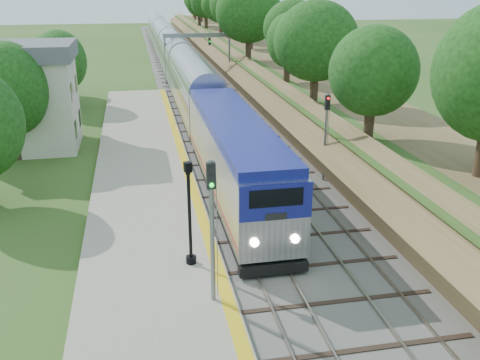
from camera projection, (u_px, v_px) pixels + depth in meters
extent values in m
cube|color=#4C4944|center=(190.00, 77.00, 72.09)|extent=(9.50, 170.00, 0.12)
cube|color=gray|center=(170.00, 76.00, 71.55)|extent=(0.08, 170.00, 0.16)
cube|color=gray|center=(181.00, 76.00, 71.81)|extent=(0.08, 170.00, 0.16)
cube|color=gray|center=(200.00, 75.00, 72.27)|extent=(0.08, 170.00, 0.16)
cube|color=gray|center=(210.00, 75.00, 72.53)|extent=(0.08, 170.00, 0.16)
cube|color=gray|center=(147.00, 207.00, 30.31)|extent=(6.40, 68.00, 0.38)
cube|color=gold|center=(197.00, 201.00, 30.76)|extent=(0.55, 68.00, 0.01)
cube|color=brown|center=(259.00, 64.00, 73.30)|extent=(9.00, 170.00, 3.00)
cube|color=brown|center=(231.00, 66.00, 72.66)|extent=(4.47, 170.00, 4.54)
cylinder|color=#332316|center=(460.00, 154.00, 26.10)|extent=(0.60, 0.60, 2.62)
sphere|color=#14330D|center=(471.00, 81.00, 24.85)|extent=(5.70, 5.70, 5.70)
cylinder|color=#332316|center=(248.00, 43.00, 72.04)|extent=(0.60, 0.60, 2.62)
sphere|color=#14330D|center=(249.00, 16.00, 70.79)|extent=(5.70, 5.70, 5.70)
cylinder|color=#332316|center=(202.00, 19.00, 117.98)|extent=(0.60, 0.60, 2.62)
sphere|color=#14330D|center=(201.00, 2.00, 116.73)|extent=(5.70, 5.70, 5.70)
cube|color=beige|center=(21.00, 105.00, 40.46)|extent=(8.00, 6.00, 6.80)
cube|color=#52565A|center=(13.00, 51.00, 39.06)|extent=(8.60, 6.60, 1.20)
cube|color=black|center=(76.00, 129.00, 40.09)|extent=(0.05, 1.10, 1.30)
cube|color=black|center=(80.00, 118.00, 43.40)|extent=(0.05, 1.10, 1.30)
cube|color=black|center=(72.00, 92.00, 39.11)|extent=(0.05, 1.10, 1.30)
cube|color=black|center=(76.00, 83.00, 42.42)|extent=(0.05, 1.10, 1.30)
cylinder|color=slate|center=(166.00, 60.00, 65.79)|extent=(0.24, 0.24, 6.20)
cylinder|color=slate|center=(229.00, 58.00, 67.24)|extent=(0.24, 0.24, 6.20)
cube|color=slate|center=(197.00, 35.00, 65.52)|extent=(8.40, 0.25, 0.50)
cube|color=black|center=(177.00, 42.00, 65.19)|extent=(0.30, 0.20, 0.90)
cube|color=black|center=(210.00, 41.00, 65.91)|extent=(0.30, 0.20, 0.90)
cylinder|color=#332316|center=(45.00, 146.00, 37.91)|extent=(0.60, 0.60, 2.45)
sphere|color=#14330D|center=(38.00, 100.00, 36.74)|extent=(5.32, 5.32, 5.32)
cylinder|color=#332316|center=(68.00, 100.00, 52.61)|extent=(0.60, 0.60, 2.45)
sphere|color=#14330D|center=(64.00, 66.00, 51.44)|extent=(5.32, 5.32, 5.32)
cube|color=black|center=(234.00, 189.00, 31.84)|extent=(2.89, 18.11, 0.63)
cube|color=#B7BAC1|center=(234.00, 156.00, 31.10)|extent=(3.14, 18.86, 3.56)
cube|color=navy|center=(234.00, 122.00, 30.40)|extent=(3.02, 18.11, 0.46)
cube|color=navy|center=(276.00, 202.00, 22.06)|extent=(3.11, 0.10, 1.57)
cube|color=black|center=(276.00, 198.00, 21.95)|extent=(2.31, 0.06, 0.79)
cube|color=#AF1021|center=(234.00, 175.00, 31.53)|extent=(3.16, 18.49, 0.10)
cube|color=#B7BAC1|center=(194.00, 93.00, 50.08)|extent=(3.14, 20.96, 4.09)
cube|color=#B7BAC1|center=(175.00, 61.00, 69.89)|extent=(3.14, 20.96, 4.09)
cube|color=#B7BAC1|center=(165.00, 43.00, 89.69)|extent=(3.14, 20.96, 4.09)
cube|color=#B7BAC1|center=(158.00, 32.00, 109.50)|extent=(3.14, 20.96, 4.09)
cylinder|color=black|center=(191.00, 260.00, 23.95)|extent=(0.47, 0.47, 0.32)
cylinder|color=black|center=(190.00, 217.00, 23.21)|extent=(0.15, 0.15, 4.18)
cube|color=black|center=(188.00, 167.00, 22.40)|extent=(0.36, 0.36, 0.43)
cube|color=silver|center=(188.00, 167.00, 22.40)|extent=(0.26, 0.26, 0.32)
cylinder|color=slate|center=(212.00, 233.00, 20.24)|extent=(0.18, 0.18, 5.85)
cube|color=black|center=(211.00, 176.00, 19.43)|extent=(0.34, 0.22, 1.01)
cylinder|color=#0CE526|center=(212.00, 177.00, 19.31)|extent=(0.16, 0.06, 0.16)
cylinder|color=slate|center=(325.00, 138.00, 33.76)|extent=(0.16, 0.16, 5.62)
cube|color=black|center=(327.00, 103.00, 32.97)|extent=(0.31, 0.20, 0.91)
cylinder|color=#FF0C0C|center=(328.00, 103.00, 32.86)|extent=(0.15, 0.05, 0.15)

